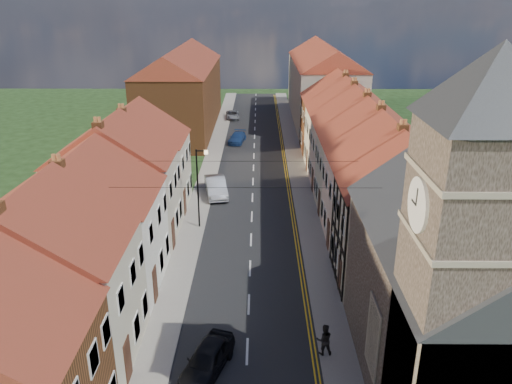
# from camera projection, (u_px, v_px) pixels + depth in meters

# --- Properties ---
(road) EXTENTS (7.00, 90.00, 0.02)m
(road) POSITION_uv_depth(u_px,v_px,m) (253.00, 182.00, 46.76)
(road) COLOR black
(road) RESTS_ON ground
(pavement_left) EXTENTS (1.80, 90.00, 0.12)m
(pavement_left) POSITION_uv_depth(u_px,v_px,m) (206.00, 181.00, 46.77)
(pavement_left) COLOR #A39C94
(pavement_left) RESTS_ON ground
(pavement_right) EXTENTS (1.80, 90.00, 0.12)m
(pavement_right) POSITION_uv_depth(u_px,v_px,m) (300.00, 181.00, 46.71)
(pavement_right) COLOR #A39C94
(pavement_right) RESTS_ON ground
(church) EXTENTS (11.25, 14.25, 15.20)m
(church) POSITION_uv_depth(u_px,v_px,m) (481.00, 277.00, 19.74)
(church) COLOR #332A24
(church) RESTS_ON ground
(cottage_r_tudor) EXTENTS (8.30, 5.20, 9.00)m
(cottage_r_tudor) POSITION_uv_depth(u_px,v_px,m) (408.00, 213.00, 28.97)
(cottage_r_tudor) COLOR #BCB59E
(cottage_r_tudor) RESTS_ON ground
(cottage_r_white_near) EXTENTS (8.30, 6.00, 9.00)m
(cottage_r_white_near) POSITION_uv_depth(u_px,v_px,m) (387.00, 181.00, 33.99)
(cottage_r_white_near) COLOR #FFDFC9
(cottage_r_white_near) RESTS_ON ground
(cottage_r_cream_mid) EXTENTS (8.30, 5.20, 9.00)m
(cottage_r_cream_mid) POSITION_uv_depth(u_px,v_px,m) (371.00, 157.00, 39.01)
(cottage_r_cream_mid) COLOR #BCB59E
(cottage_r_cream_mid) RESTS_ON ground
(cottage_r_pink) EXTENTS (8.30, 6.00, 9.00)m
(cottage_r_pink) POSITION_uv_depth(u_px,v_px,m) (358.00, 139.00, 44.04)
(cottage_r_pink) COLOR #FFDFC9
(cottage_r_pink) RESTS_ON ground
(cottage_r_white_far) EXTENTS (8.30, 5.20, 9.00)m
(cottage_r_white_far) POSITION_uv_depth(u_px,v_px,m) (348.00, 124.00, 49.06)
(cottage_r_white_far) COLOR #BCB59E
(cottage_r_white_far) RESTS_ON ground
(cottage_r_cream_far) EXTENTS (8.30, 6.00, 9.00)m
(cottage_r_cream_far) POSITION_uv_depth(u_px,v_px,m) (340.00, 112.00, 54.09)
(cottage_r_cream_far) COLOR brown
(cottage_r_cream_far) RESTS_ON ground
(cottage_l_cream) EXTENTS (8.30, 6.30, 9.10)m
(cottage_l_cream) POSITION_uv_depth(u_px,v_px,m) (40.00, 276.00, 22.41)
(cottage_l_cream) COLOR #BCB59E
(cottage_l_cream) RESTS_ON ground
(cottage_l_white) EXTENTS (8.30, 6.90, 8.80)m
(cottage_l_white) POSITION_uv_depth(u_px,v_px,m) (86.00, 219.00, 28.42)
(cottage_l_white) COLOR white
(cottage_l_white) RESTS_ON ground
(cottage_l_brick_mid) EXTENTS (8.30, 5.70, 9.10)m
(cottage_l_brick_mid) POSITION_uv_depth(u_px,v_px,m) (115.00, 180.00, 34.04)
(cottage_l_brick_mid) COLOR #BCB59E
(cottage_l_brick_mid) RESTS_ON ground
(cottage_l_pink) EXTENTS (8.30, 6.30, 8.80)m
(cottage_l_pink) POSITION_uv_depth(u_px,v_px,m) (135.00, 157.00, 39.49)
(cottage_l_pink) COLOR #BCB59E
(cottage_l_pink) RESTS_ON ground
(block_right_far) EXTENTS (8.30, 24.20, 10.50)m
(block_right_far) POSITION_uv_depth(u_px,v_px,m) (323.00, 82.00, 68.02)
(block_right_far) COLOR #BCB59E
(block_right_far) RESTS_ON ground
(block_left_far) EXTENTS (8.30, 24.20, 10.50)m
(block_left_far) POSITION_uv_depth(u_px,v_px,m) (182.00, 88.00, 63.48)
(block_left_far) COLOR brown
(block_left_far) RESTS_ON ground
(lamppost) EXTENTS (0.88, 0.15, 6.00)m
(lamppost) POSITION_uv_depth(u_px,v_px,m) (199.00, 184.00, 36.18)
(lamppost) COLOR black
(lamppost) RESTS_ON pavement_left
(car_near) EXTENTS (2.71, 4.20, 1.33)m
(car_near) POSITION_uv_depth(u_px,v_px,m) (207.00, 359.00, 22.94)
(car_near) COLOR black
(car_near) RESTS_ON ground
(car_mid) EXTENTS (2.53, 5.00, 1.57)m
(car_mid) POSITION_uv_depth(u_px,v_px,m) (216.00, 187.00, 43.35)
(car_mid) COLOR #B6B7BE
(car_mid) RESTS_ON ground
(car_far) EXTENTS (2.24, 4.20, 1.16)m
(car_far) POSITION_uv_depth(u_px,v_px,m) (237.00, 138.00, 59.03)
(car_far) COLOR navy
(car_far) RESTS_ON ground
(car_distant) EXTENTS (2.08, 4.06, 1.10)m
(car_distant) POSITION_uv_depth(u_px,v_px,m) (233.00, 115.00, 70.45)
(car_distant) COLOR #93949A
(car_distant) RESTS_ON ground
(pedestrian_right) EXTENTS (0.82, 0.66, 1.62)m
(pedestrian_right) POSITION_uv_depth(u_px,v_px,m) (324.00, 340.00, 23.84)
(pedestrian_right) COLOR black
(pedestrian_right) RESTS_ON pavement_right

